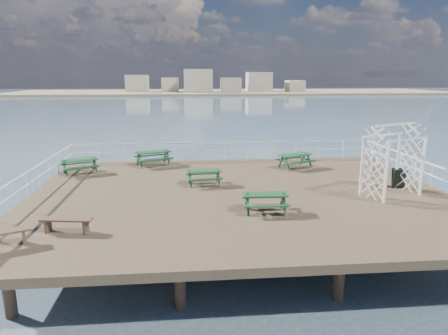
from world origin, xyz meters
The scene contains 12 objects.
ground centered at (0.00, 0.00, -0.15)m, with size 18.00×14.00×0.30m, color brown.
sea_backdrop centered at (12.54, 134.07, -0.51)m, with size 300.00×300.00×9.20m.
railing centered at (-0.07, 2.57, 0.87)m, with size 17.77×13.76×1.10m.
picnic_table_a centered at (-7.76, 4.14, 0.55)m, with size 2.17×1.99×0.86m.
picnic_table_b centered at (-4.13, 5.67, 0.59)m, with size 2.31×2.09×0.93m.
picnic_table_c centered at (3.68, 4.33, 0.56)m, with size 2.19×2.00×0.87m.
picnic_table_d centered at (-1.45, 1.40, 0.49)m, with size 1.69×1.41×0.77m.
picnic_table_e centered at (0.67, -2.59, 0.51)m, with size 1.69×1.38×0.79m.
flat_bench_near centered at (-6.15, -3.97, 0.36)m, with size 1.71×0.63×0.48m.
trellis_arbor centered at (6.37, -1.01, 1.36)m, with size 2.78×2.20×3.06m.
sandwich_board centered at (7.26, -0.03, 0.45)m, with size 0.62×0.50×0.92m.
person centered at (6.39, 0.67, 0.80)m, with size 0.59×0.39×1.61m, color white.
Camera 1 is at (-2.18, -16.59, 5.03)m, focal length 32.00 mm.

